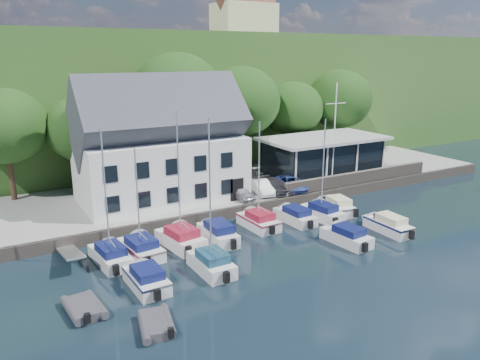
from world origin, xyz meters
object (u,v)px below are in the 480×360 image
(flagpole, at_px, (334,134))
(boat_r2_1, at_px, (210,205))
(boat_r1_3, at_px, (218,231))
(boat_r1_5, at_px, (295,214))
(club_pavilion, at_px, (323,156))
(dinghy_0, at_px, (84,306))
(boat_r1_7, at_px, (337,205))
(boat_r1_0, at_px, (106,201))
(boat_r1_2, at_px, (179,184))
(car_dgrey, at_px, (274,185))
(boat_r1_1, at_px, (137,196))
(boat_r2_3, at_px, (346,234))
(car_white, at_px, (261,187))
(harbor_building, at_px, (160,151))
(boat_r1_6, at_px, (323,168))
(dinghy_1, at_px, (156,322))
(boat_r2_0, at_px, (146,277))
(boat_r2_4, at_px, (388,223))
(boat_r1_4, at_px, (259,175))
(car_blue, at_px, (291,183))
(car_silver, at_px, (240,192))

(flagpole, xyz_separation_m, boat_r2_1, (-18.66, -10.21, -1.47))
(boat_r1_3, relative_size, boat_r1_5, 1.04)
(club_pavilion, xyz_separation_m, dinghy_0, (-28.05, -14.28, -2.68))
(boat_r1_7, bearing_deg, dinghy_0, -156.17)
(boat_r1_0, distance_m, boat_r1_2, 5.23)
(car_dgrey, height_order, flagpole, flagpole)
(boat_r1_1, xyz_separation_m, boat_r2_3, (13.99, -5.34, -3.65))
(car_white, distance_m, boat_r1_2, 12.32)
(harbor_building, height_order, boat_r1_6, harbor_building)
(car_dgrey, xyz_separation_m, boat_r1_7, (3.07, -5.45, -0.90))
(car_white, xyz_separation_m, boat_r1_1, (-13.51, -5.81, 2.69))
(car_dgrey, distance_m, dinghy_1, 22.59)
(harbor_building, relative_size, boat_r1_5, 2.48)
(boat_r2_0, xyz_separation_m, boat_r2_4, (19.56, -0.61, 0.02))
(car_white, bearing_deg, harbor_building, 169.70)
(harbor_building, relative_size, boat_r1_4, 1.64)
(harbor_building, bearing_deg, boat_r1_0, -127.57)
(boat_r1_2, xyz_separation_m, boat_r1_3, (2.81, -0.42, -4.01))
(harbor_building, bearing_deg, car_white, -21.35)
(flagpole, relative_size, boat_r1_2, 1.04)
(flagpole, height_order, boat_r2_4, flagpole)
(boat_r1_4, distance_m, boat_r2_0, 12.87)
(boat_r1_4, bearing_deg, boat_r1_7, -4.69)
(boat_r1_0, height_order, dinghy_0, boat_r1_0)
(boat_r2_3, distance_m, boat_r2_4, 4.44)
(boat_r1_4, distance_m, dinghy_0, 16.77)
(boat_r1_1, xyz_separation_m, boat_r2_4, (18.42, -5.24, -3.62))
(boat_r1_6, height_order, boat_r2_3, boat_r1_6)
(car_white, distance_m, boat_r2_4, 12.13)
(boat_r1_1, bearing_deg, boat_r1_5, -5.40)
(flagpole, bearing_deg, club_pavilion, 68.54)
(boat_r1_3, relative_size, boat_r2_0, 1.11)
(harbor_building, bearing_deg, boat_r1_4, -59.67)
(boat_r1_7, distance_m, boat_r2_1, 16.01)
(car_blue, distance_m, boat_r1_2, 15.11)
(dinghy_0, bearing_deg, car_dgrey, 24.77)
(boat_r2_1, bearing_deg, car_white, 44.59)
(boat_r1_2, distance_m, boat_r2_1, 4.74)
(club_pavilion, height_order, car_white, club_pavilion)
(boat_r1_6, bearing_deg, boat_r1_3, 170.54)
(car_silver, height_order, boat_r1_7, car_silver)
(boat_r1_1, bearing_deg, boat_r2_0, -110.25)
(harbor_building, height_order, club_pavilion, harbor_building)
(boat_r1_4, bearing_deg, boat_r1_2, -178.26)
(boat_r1_1, xyz_separation_m, boat_r1_6, (15.70, -0.30, 0.13))
(boat_r1_3, xyz_separation_m, boat_r2_4, (12.56, -4.93, -0.06))
(boat_r1_5, bearing_deg, boat_r1_7, -1.61)
(boat_r2_0, relative_size, boat_r2_3, 0.96)
(car_blue, xyz_separation_m, boat_r1_7, (1.16, -5.28, -0.93))
(boat_r1_4, height_order, boat_r1_7, boat_r1_4)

